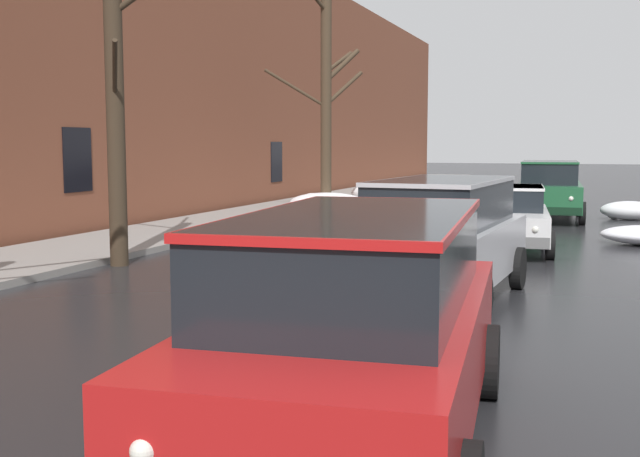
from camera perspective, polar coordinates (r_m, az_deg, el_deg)
left_sidewalk_slab at (r=20.42m, az=-11.39°, el=-0.32°), size 3.10×80.00×0.13m
brick_townhouse_facade at (r=21.57m, az=-16.44°, el=12.54°), size 0.63×80.00×9.64m
snow_bank_near_corner_left at (r=25.98m, az=0.45°, el=1.82°), size 2.77×1.31×0.74m
snow_bank_mid_block_left at (r=31.19m, az=4.35°, el=2.57°), size 2.46×1.10×0.81m
snow_bank_near_corner_right at (r=26.04m, az=21.67°, el=1.22°), size 1.80×0.92×0.58m
bare_tree_mid_block at (r=15.45m, az=-14.73°, el=10.67°), size 3.06×2.62×7.04m
bare_tree_far_down_block at (r=26.23m, az=0.48°, el=9.67°), size 2.60×3.76×7.86m
suv_red_approaching_near_lane at (r=6.00m, az=2.83°, el=-6.75°), size 2.35×4.89×1.82m
suv_silver_parked_kerbside_close at (r=11.78m, az=8.91°, el=-0.45°), size 2.20×4.65×1.82m
sedan_white_parked_kerbside_mid at (r=17.70m, az=13.53°, el=0.88°), size 2.23×4.10×1.42m
suv_green_parked_far_down_block at (r=25.24m, az=16.41°, el=2.87°), size 2.28×4.72×1.82m
sedan_black_queued_behind_truck at (r=31.53m, az=16.29°, el=3.05°), size 2.04×4.26×1.42m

